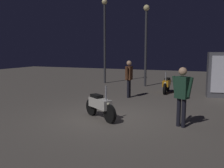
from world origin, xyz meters
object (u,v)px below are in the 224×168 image
at_px(person_bystander_far, 129,76).
at_px(streetlamp_far, 105,31).
at_px(person_rider_beside, 182,92).
at_px(streetlamp_near, 146,35).
at_px(motorcycle_white_foreground, 100,105).
at_px(motorcycle_orange_parked_left, 167,84).

height_order(person_bystander_far, streetlamp_far, streetlamp_far).
distance_m(person_rider_beside, streetlamp_far, 10.14).
bearing_deg(streetlamp_near, person_bystander_far, -86.34).
distance_m(person_rider_beside, person_bystander_far, 4.58).
bearing_deg(streetlamp_near, motorcycle_white_foreground, -85.92).
bearing_deg(person_rider_beside, streetlamp_near, -133.28).
height_order(person_rider_beside, person_bystander_far, person_bystander_far).
distance_m(motorcycle_white_foreground, streetlamp_near, 8.07).
height_order(person_rider_beside, streetlamp_far, streetlamp_far).
relative_size(motorcycle_white_foreground, streetlamp_near, 0.30).
distance_m(motorcycle_white_foreground, motorcycle_orange_parked_left, 5.83).
height_order(streetlamp_near, streetlamp_far, streetlamp_far).
relative_size(motorcycle_white_foreground, person_bystander_far, 0.85).
xyz_separation_m(person_bystander_far, streetlamp_near, (-0.25, 3.85, 2.06)).
xyz_separation_m(motorcycle_white_foreground, person_bystander_far, (-0.30, 3.76, 0.59)).
height_order(motorcycle_orange_parked_left, person_rider_beside, person_rider_beside).
relative_size(person_rider_beside, streetlamp_near, 0.35).
xyz_separation_m(person_rider_beside, person_bystander_far, (-2.80, 3.62, 0.00)).
bearing_deg(streetlamp_far, streetlamp_near, -7.83).
distance_m(streetlamp_near, streetlamp_far, 2.94).
height_order(motorcycle_orange_parked_left, person_bystander_far, person_bystander_far).
height_order(motorcycle_white_foreground, streetlamp_far, streetlamp_far).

